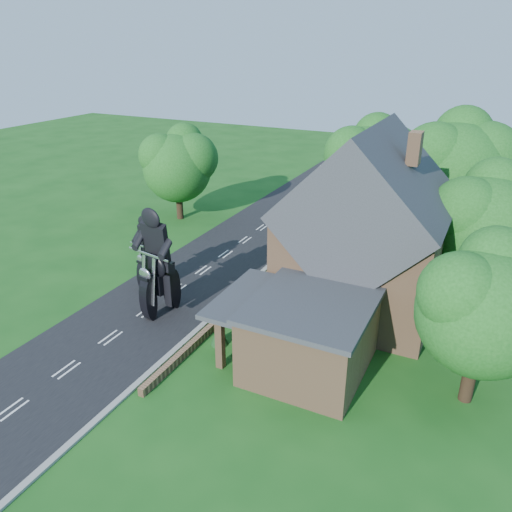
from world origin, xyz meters
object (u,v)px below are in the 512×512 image
at_px(annex, 308,334).
at_px(motorcycle_follow, 151,276).
at_px(garden_wall, 255,287).
at_px(house, 365,235).
at_px(motorcycle_lead, 161,298).

xyz_separation_m(annex, motorcycle_follow, (-11.52, 3.47, -1.07)).
height_order(garden_wall, house, house).
bearing_deg(annex, motorcycle_lead, 173.46).
relative_size(house, motorcycle_follow, 6.88).
bearing_deg(garden_wall, motorcycle_follow, -158.57).
distance_m(house, motorcycle_follow, 13.11).
bearing_deg(motorcycle_follow, house, -154.46).
relative_size(garden_wall, house, 2.15).
height_order(house, motorcycle_lead, house).
bearing_deg(house, motorcycle_lead, -149.07).
relative_size(motorcycle_lead, motorcycle_follow, 1.34).
bearing_deg(house, motorcycle_follow, -164.64).
xyz_separation_m(garden_wall, motorcycle_follow, (-5.95, -2.33, 0.49)).
bearing_deg(garden_wall, house, 9.17).
height_order(garden_wall, motorcycle_lead, motorcycle_lead).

